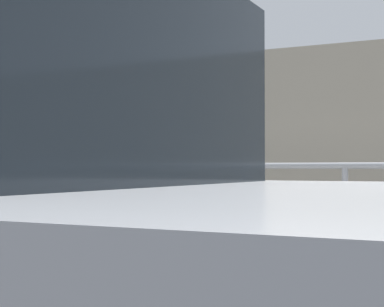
{
  "coord_description": "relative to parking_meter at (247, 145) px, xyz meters",
  "views": [
    {
      "loc": [
        1.12,
        -2.77,
        1.17
      ],
      "look_at": [
        -0.44,
        0.5,
        1.26
      ],
      "focal_mm": 55.64,
      "sensor_mm": 36.0,
      "label": 1
    }
  ],
  "objects": [
    {
      "name": "parking_meter",
      "position": [
        0.0,
        0.0,
        0.0
      ],
      "size": [
        0.19,
        0.2,
        1.56
      ],
      "rotation": [
        0.0,
        0.0,
        3.11
      ],
      "color": "slate",
      "rests_on": "sidewalk_curb"
    },
    {
      "name": "pedestrian_at_meter",
      "position": [
        -0.52,
        0.03,
        -0.23
      ],
      "size": [
        0.61,
        0.53,
        1.62
      ],
      "rotation": [
        0.0,
        0.0,
        -0.02
      ],
      "color": "#1E233F",
      "rests_on": "sidewalk_curb"
    },
    {
      "name": "background_railing",
      "position": [
        0.08,
        2.49,
        -0.39
      ],
      "size": [
        24.06,
        0.06,
        1.07
      ],
      "color": "gray",
      "rests_on": "sidewalk_curb"
    },
    {
      "name": "backdrop_wall",
      "position": [
        0.08,
        4.63,
        0.08
      ],
      "size": [
        32.0,
        0.5,
        2.77
      ],
      "primitive_type": "cube",
      "color": "#ADA38E",
      "rests_on": "ground"
    }
  ]
}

